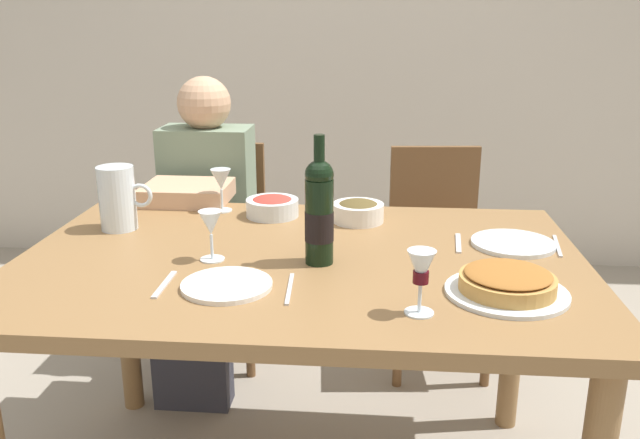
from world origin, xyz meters
name	(u,v)px	position (x,y,z in m)	size (l,w,h in m)	color
back_wall	(344,10)	(0.00, 2.08, 1.40)	(8.00, 0.10, 2.80)	beige
dining_table	(301,288)	(0.00, 0.00, 0.67)	(1.50, 1.00, 0.76)	olive
wine_bottle	(319,212)	(0.05, -0.04, 0.90)	(0.07, 0.07, 0.33)	black
water_pitcher	(118,202)	(-0.57, 0.19, 0.84)	(0.16, 0.11, 0.19)	silver
baked_tart	(507,283)	(0.50, -0.21, 0.79)	(0.28, 0.28, 0.06)	silver
salad_bowl	(272,206)	(-0.13, 0.36, 0.79)	(0.17, 0.17, 0.07)	silver
olive_bowl	(358,211)	(0.14, 0.33, 0.79)	(0.16, 0.16, 0.07)	white
wine_glass_left_diner	(211,225)	(-0.23, -0.05, 0.85)	(0.06, 0.06, 0.13)	silver
wine_glass_right_diner	(421,271)	(0.29, -0.33, 0.86)	(0.06, 0.06, 0.14)	silver
wine_glass_centre	(221,181)	(-0.30, 0.40, 0.86)	(0.07, 0.07, 0.14)	silver
dinner_plate_left_setting	(227,285)	(-0.15, -0.22, 0.77)	(0.22, 0.22, 0.01)	white
dinner_plate_right_setting	(513,243)	(0.58, 0.14, 0.77)	(0.23, 0.23, 0.01)	silver
fork_left_setting	(165,284)	(-0.30, -0.22, 0.76)	(0.16, 0.01, 0.01)	silver
knife_left_setting	(290,289)	(0.00, -0.22, 0.76)	(0.18, 0.01, 0.01)	silver
knife_right_setting	(557,246)	(0.70, 0.14, 0.76)	(0.18, 0.01, 0.01)	silver
spoon_right_setting	(458,243)	(0.43, 0.14, 0.76)	(0.16, 0.01, 0.01)	silver
chair_left	(219,236)	(-0.45, 0.91, 0.50)	(0.40, 0.40, 0.87)	brown
diner_left	(202,226)	(-0.45, 0.68, 0.62)	(0.34, 0.50, 1.16)	gray
chair_right	(436,243)	(0.44, 0.91, 0.50)	(0.43, 0.43, 0.87)	brown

